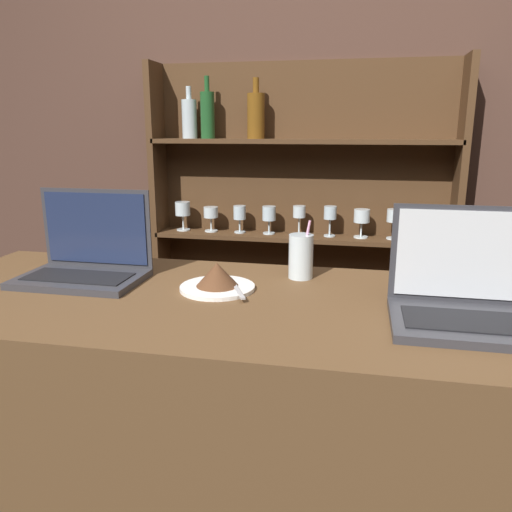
{
  "coord_description": "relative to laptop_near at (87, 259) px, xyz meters",
  "views": [
    {
      "loc": [
        0.14,
        -0.78,
        1.44
      ],
      "look_at": [
        -0.09,
        0.36,
        1.15
      ],
      "focal_mm": 35.0,
      "sensor_mm": 36.0,
      "label": 1
    }
  ],
  "objects": [
    {
      "name": "bar_counter",
      "position": [
        0.57,
        -0.08,
        -0.58
      ],
      "size": [
        1.92,
        0.65,
        1.05
      ],
      "color": "brown",
      "rests_on": "ground_plane"
    },
    {
      "name": "back_wall",
      "position": [
        0.57,
        1.19,
        0.25
      ],
      "size": [
        7.0,
        0.06,
        2.7
      ],
      "color": "#4C3328",
      "rests_on": "ground_plane"
    },
    {
      "name": "back_shelf",
      "position": [
        0.44,
        1.11,
        -0.19
      ],
      "size": [
        1.39,
        0.18,
        1.74
      ],
      "color": "#472D19",
      "rests_on": "ground_plane"
    },
    {
      "name": "laptop_near",
      "position": [
        0.0,
        0.0,
        0.0
      ],
      "size": [
        0.32,
        0.21,
        0.24
      ],
      "color": "#333338",
      "rests_on": "bar_counter"
    },
    {
      "name": "laptop_far",
      "position": [
        0.96,
        -0.12,
        -0.0
      ],
      "size": [
        0.33,
        0.23,
        0.24
      ],
      "color": "#333338",
      "rests_on": "bar_counter"
    },
    {
      "name": "cake_plate",
      "position": [
        0.37,
        -0.02,
        -0.03
      ],
      "size": [
        0.19,
        0.19,
        0.07
      ],
      "color": "white",
      "rests_on": "bar_counter"
    },
    {
      "name": "water_glass",
      "position": [
        0.56,
        0.12,
        0.01
      ],
      "size": [
        0.07,
        0.07,
        0.16
      ],
      "color": "silver",
      "rests_on": "bar_counter"
    }
  ]
}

